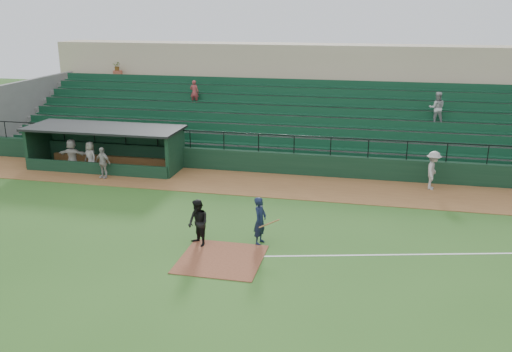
# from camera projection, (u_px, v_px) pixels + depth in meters

# --- Properties ---
(ground) EXTENTS (90.00, 90.00, 0.00)m
(ground) POSITION_uv_depth(u_px,v_px,m) (228.00, 248.00, 20.79)
(ground) COLOR #28521A
(ground) RESTS_ON ground
(warning_track) EXTENTS (40.00, 4.00, 0.03)m
(warning_track) POSITION_uv_depth(u_px,v_px,m) (268.00, 185.00, 28.25)
(warning_track) COLOR brown
(warning_track) RESTS_ON ground
(home_plate_dirt) EXTENTS (3.00, 3.00, 0.03)m
(home_plate_dirt) POSITION_uv_depth(u_px,v_px,m) (221.00, 259.00, 19.85)
(home_plate_dirt) COLOR brown
(home_plate_dirt) RESTS_ON ground
(foul_line) EXTENTS (17.49, 4.44, 0.01)m
(foul_line) POSITION_uv_depth(u_px,v_px,m) (442.00, 254.00, 20.27)
(foul_line) COLOR white
(foul_line) RESTS_ON ground
(stadium_structure) EXTENTS (38.00, 13.08, 6.40)m
(stadium_structure) POSITION_uv_depth(u_px,v_px,m) (293.00, 113.00, 35.46)
(stadium_structure) COLOR black
(stadium_structure) RESTS_ON ground
(dugout) EXTENTS (8.90, 3.20, 2.42)m
(dugout) POSITION_uv_depth(u_px,v_px,m) (109.00, 144.00, 31.31)
(dugout) COLOR black
(dugout) RESTS_ON ground
(batter_at_plate) EXTENTS (1.09, 0.78, 1.91)m
(batter_at_plate) POSITION_uv_depth(u_px,v_px,m) (260.00, 221.00, 20.94)
(batter_at_plate) COLOR #101932
(batter_at_plate) RESTS_ON ground
(umpire) EXTENTS (1.15, 1.12, 1.86)m
(umpire) POSITION_uv_depth(u_px,v_px,m) (198.00, 223.00, 20.77)
(umpire) COLOR black
(umpire) RESTS_ON ground
(runner) EXTENTS (0.97, 1.40, 1.98)m
(runner) POSITION_uv_depth(u_px,v_px,m) (433.00, 170.00, 27.25)
(runner) COLOR #A29C97
(runner) RESTS_ON warning_track
(dugout_player_a) EXTENTS (1.07, 0.65, 1.71)m
(dugout_player_a) POSITION_uv_depth(u_px,v_px,m) (103.00, 163.00, 29.12)
(dugout_player_a) COLOR #A49F99
(dugout_player_a) RESTS_ON warning_track
(dugout_player_b) EXTENTS (0.99, 0.85, 1.71)m
(dugout_player_b) POSITION_uv_depth(u_px,v_px,m) (91.00, 156.00, 30.35)
(dugout_player_b) COLOR #A19D97
(dugout_player_b) RESTS_ON warning_track
(dugout_player_c) EXTENTS (1.76, 0.64, 1.87)m
(dugout_player_c) POSITION_uv_depth(u_px,v_px,m) (72.00, 155.00, 30.26)
(dugout_player_c) COLOR #A49E99
(dugout_player_c) RESTS_ON warning_track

